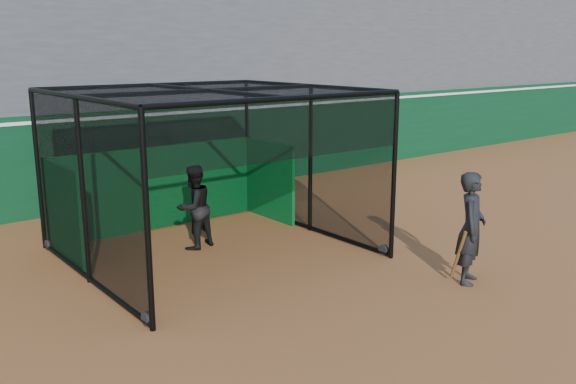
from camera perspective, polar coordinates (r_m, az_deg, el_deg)
ground at (r=10.06m, az=3.67°, el=-10.47°), size 120.00×120.00×0.00m
outfield_wall at (r=16.74m, az=-16.22°, el=3.18°), size 50.00×0.50×2.50m
grandstand at (r=20.07m, az=-21.10°, el=13.54°), size 50.00×7.85×8.95m
batting_cage at (r=12.16m, az=-7.21°, el=1.67°), size 5.26×5.04×3.27m
batter at (r=12.68m, az=-8.79°, el=-1.41°), size 0.98×0.85×1.75m
on_deck_player at (r=11.11m, az=16.77°, el=-3.26°), size 0.87×0.77×1.99m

